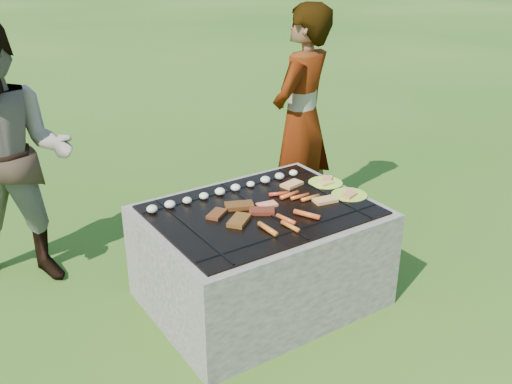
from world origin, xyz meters
TOP-DOWN VIEW (x-y plane):
  - lawn at (0.00, 0.00)m, footprint 60.00×60.00m
  - fire_pit at (0.00, 0.00)m, footprint 1.30×1.00m
  - mushrooms at (-0.06, 0.30)m, footprint 1.06×0.06m
  - pork_slabs at (-0.13, 0.01)m, footprint 0.39×0.32m
  - sausages at (0.12, -0.13)m, footprint 0.52×0.48m
  - bread_on_grate at (0.29, 0.02)m, footprint 0.46×0.40m
  - plate_far at (0.56, 0.09)m, footprint 0.22×0.22m
  - plate_near at (0.56, -0.13)m, footprint 0.26×0.26m
  - cook at (0.84, 0.71)m, footprint 0.71×0.61m
  - bystander at (-1.14, 1.01)m, footprint 1.00×0.91m

SIDE VIEW (x-z plane):
  - lawn at x=0.00m, z-range 0.00..0.00m
  - fire_pit at x=0.00m, z-range -0.03..0.59m
  - plate_near at x=0.56m, z-range 0.59..0.62m
  - plate_far at x=0.56m, z-range 0.60..0.63m
  - bread_on_grate at x=0.29m, z-range 0.61..0.63m
  - pork_slabs at x=-0.13m, z-range 0.61..0.64m
  - sausages at x=0.12m, z-range 0.61..0.64m
  - mushrooms at x=-0.06m, z-range 0.61..0.66m
  - cook at x=0.84m, z-range 0.00..1.65m
  - bystander at x=-1.14m, z-range 0.00..1.65m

